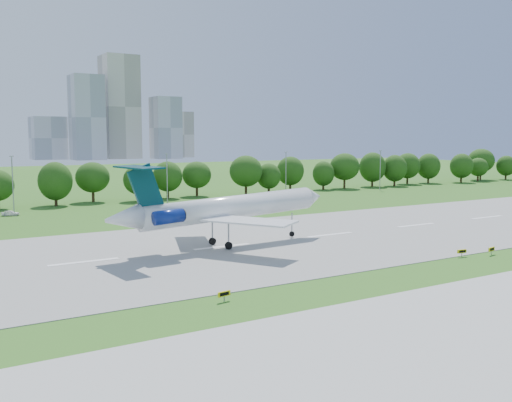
# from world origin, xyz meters

# --- Properties ---
(ground) EXTENTS (600.00, 600.00, 0.00)m
(ground) POSITION_xyz_m (0.00, 0.00, 0.00)
(ground) COLOR #2A5C18
(ground) RESTS_ON ground
(runway) EXTENTS (400.00, 45.00, 0.08)m
(runway) POSITION_xyz_m (0.00, 25.00, 0.04)
(runway) COLOR gray
(runway) RESTS_ON ground
(taxiway) EXTENTS (400.00, 23.00, 0.08)m
(taxiway) POSITION_xyz_m (0.00, -18.00, 0.04)
(taxiway) COLOR #ADADA8
(taxiway) RESTS_ON ground
(tree_line) EXTENTS (288.40, 8.40, 10.40)m
(tree_line) POSITION_xyz_m (0.00, 92.00, 6.19)
(tree_line) COLOR #382314
(tree_line) RESTS_ON ground
(light_poles) EXTENTS (175.90, 0.25, 12.19)m
(light_poles) POSITION_xyz_m (-2.50, 82.00, 6.34)
(light_poles) COLOR gray
(light_poles) RESTS_ON ground
(skyline) EXTENTS (127.00, 52.00, 80.00)m
(skyline) POSITION_xyz_m (100.16, 390.61, 30.46)
(skyline) COLOR #B2B2B7
(skyline) RESTS_ON ground
(airliner) EXTENTS (37.29, 27.04, 12.52)m
(airliner) POSITION_xyz_m (-0.29, 24.82, 5.82)
(airliner) COLOR white
(airliner) RESTS_ON ground
(taxi_sign_left) EXTENTS (1.46, 0.40, 1.02)m
(taxi_sign_left) POSITION_xyz_m (-12.89, 0.18, 0.75)
(taxi_sign_left) COLOR gray
(taxi_sign_left) RESTS_ON ground
(taxi_sign_centre) EXTENTS (1.44, 0.42, 1.01)m
(taxi_sign_centre) POSITION_xyz_m (24.28, 2.21, 0.74)
(taxi_sign_centre) COLOR gray
(taxi_sign_centre) RESTS_ON ground
(taxi_sign_right) EXTENTS (1.53, 0.45, 1.07)m
(taxi_sign_right) POSITION_xyz_m (28.81, 0.97, 0.79)
(taxi_sign_right) COLOR gray
(taxi_sign_right) RESTS_ON ground
(service_vehicle_b) EXTENTS (3.69, 2.29, 1.17)m
(service_vehicle_b) POSITION_xyz_m (-21.36, 77.43, 0.59)
(service_vehicle_b) COLOR white
(service_vehicle_b) RESTS_ON ground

